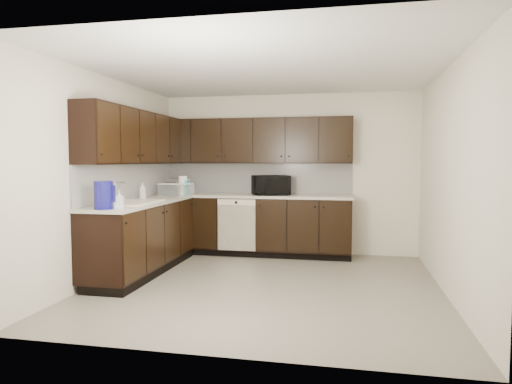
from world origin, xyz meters
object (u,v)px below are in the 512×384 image
(sink, at_px, (132,208))
(storage_bin, at_px, (176,189))
(toaster_oven, at_px, (177,186))
(microwave, at_px, (271,185))
(blue_pitcher, at_px, (104,195))

(sink, xyz_separation_m, storage_bin, (0.05, 1.36, 0.15))
(storage_bin, bearing_deg, toaster_oven, 108.37)
(microwave, xyz_separation_m, storage_bin, (-1.41, -0.29, -0.06))
(microwave, bearing_deg, sink, -155.48)
(microwave, height_order, blue_pitcher, blue_pitcher)
(sink, bearing_deg, storage_bin, 88.00)
(sink, bearing_deg, microwave, 48.57)
(toaster_oven, xyz_separation_m, storage_bin, (0.12, -0.35, -0.03))
(microwave, relative_size, blue_pitcher, 1.75)
(sink, distance_m, storage_bin, 1.37)
(microwave, bearing_deg, toaster_oven, 153.74)
(sink, height_order, microwave, microwave)
(microwave, height_order, storage_bin, microwave)
(sink, bearing_deg, blue_pitcher, -87.99)
(toaster_oven, relative_size, blue_pitcher, 1.18)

